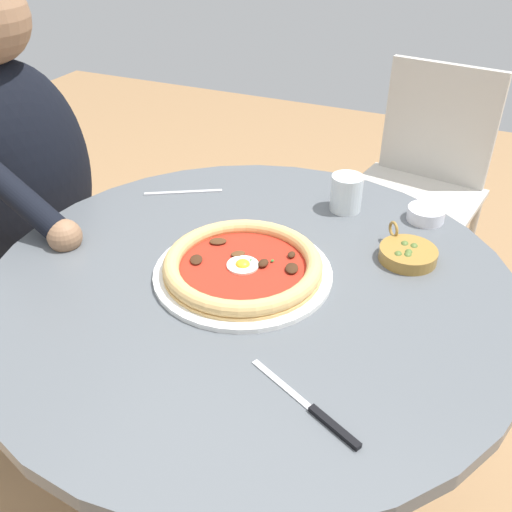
# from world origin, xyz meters

# --- Properties ---
(ground_plane) EXTENTS (6.00, 6.00, 0.02)m
(ground_plane) POSITION_xyz_m (0.00, 0.00, -0.01)
(ground_plane) COLOR #9E754C
(dining_table) EXTENTS (0.99, 0.99, 0.72)m
(dining_table) POSITION_xyz_m (0.00, 0.00, 0.56)
(dining_table) COLOR #565B60
(dining_table) RESTS_ON ground
(pizza_on_plate) EXTENTS (0.33, 0.33, 0.04)m
(pizza_on_plate) POSITION_xyz_m (-0.00, -0.02, 0.73)
(pizza_on_plate) COLOR white
(pizza_on_plate) RESTS_ON dining_table
(water_glass) EXTENTS (0.07, 0.07, 0.08)m
(water_glass) POSITION_xyz_m (-0.32, 0.09, 0.75)
(water_glass) COLOR silver
(water_glass) RESTS_ON dining_table
(steak_knife) EXTENTS (0.10, 0.19, 0.01)m
(steak_knife) POSITION_xyz_m (0.26, 0.22, 0.72)
(steak_knife) COLOR silver
(steak_knife) RESTS_ON dining_table
(ramekin_capers) EXTENTS (0.08, 0.08, 0.03)m
(ramekin_capers) POSITION_xyz_m (-0.35, 0.26, 0.73)
(ramekin_capers) COLOR white
(ramekin_capers) RESTS_ON dining_table
(olive_pan) EXTENTS (0.12, 0.11, 0.05)m
(olive_pan) POSITION_xyz_m (-0.18, 0.25, 0.73)
(olive_pan) COLOR olive
(olive_pan) RESTS_ON dining_table
(fork_utensil) EXTENTS (0.10, 0.16, 0.00)m
(fork_utensil) POSITION_xyz_m (-0.24, -0.29, 0.72)
(fork_utensil) COLOR #BCBCC1
(fork_utensil) RESTS_ON dining_table
(diner_person) EXTENTS (0.42, 0.48, 1.19)m
(diner_person) POSITION_xyz_m (-0.13, -0.66, 0.53)
(diner_person) COLOR #282833
(diner_person) RESTS_ON ground
(cafe_chair_diner) EXTENTS (0.48, 0.48, 0.90)m
(cafe_chair_diner) POSITION_xyz_m (-0.16, -0.81, 0.53)
(cafe_chair_diner) COLOR beige
(cafe_chair_diner) RESTS_ON ground
(cafe_chair_spare_far) EXTENTS (0.47, 0.47, 0.86)m
(cafe_chair_spare_far) POSITION_xyz_m (-1.00, 0.16, 0.52)
(cafe_chair_spare_far) COLOR beige
(cafe_chair_spare_far) RESTS_ON ground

